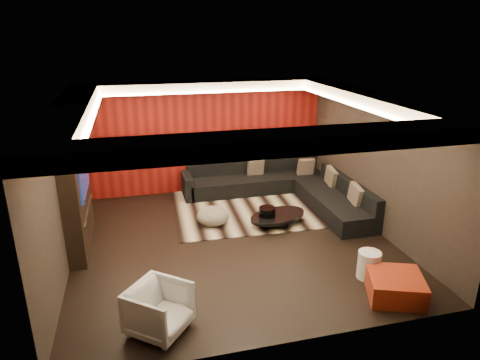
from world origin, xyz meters
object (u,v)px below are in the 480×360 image
object	(u,v)px
orange_ottoman	(395,286)
armchair	(159,309)
drum_stool	(267,217)
white_side_table	(369,265)
sectional_sofa	(284,189)
coffee_table	(278,219)

from	to	relation	value
orange_ottoman	armchair	size ratio (longest dim) A/B	1.07
drum_stool	armchair	bearing A→B (deg)	-131.03
armchair	white_side_table	bearing A→B (deg)	-42.30
orange_ottoman	sectional_sofa	distance (m)	4.29
coffee_table	drum_stool	world-z (taller)	drum_stool
drum_stool	orange_ottoman	size ratio (longest dim) A/B	0.51
drum_stool	sectional_sofa	xyz separation A→B (m)	(0.88, 1.39, 0.04)
armchair	coffee_table	bearing A→B (deg)	-4.08
white_side_table	armchair	bearing A→B (deg)	-171.81
drum_stool	sectional_sofa	size ratio (longest dim) A/B	0.11
white_side_table	sectional_sofa	xyz separation A→B (m)	(-0.17, 3.69, 0.03)
coffee_table	armchair	bearing A→B (deg)	-133.59
drum_stool	white_side_table	world-z (taller)	white_side_table
orange_ottoman	armchair	world-z (taller)	armchair
sectional_sofa	coffee_table	bearing A→B (deg)	-114.80
coffee_table	orange_ottoman	world-z (taller)	orange_ottoman
sectional_sofa	orange_ottoman	bearing A→B (deg)	-86.15
white_side_table	sectional_sofa	bearing A→B (deg)	92.63
sectional_sofa	armchair	bearing A→B (deg)	-128.38
coffee_table	orange_ottoman	size ratio (longest dim) A/B	1.61
white_side_table	orange_ottoman	size ratio (longest dim) A/B	0.58
drum_stool	armchair	size ratio (longest dim) A/B	0.54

